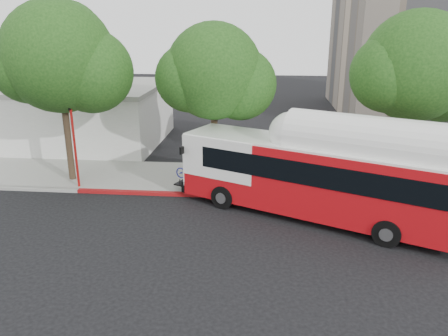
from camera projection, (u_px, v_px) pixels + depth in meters
name	position (u px, v px, depth m)	size (l,w,h in m)	color
ground	(222.00, 232.00, 18.65)	(120.00, 120.00, 0.00)	black
sidewalk	(233.00, 179.00, 24.77)	(60.00, 5.00, 0.15)	gray
curb_strip	(229.00, 196.00, 22.31)	(60.00, 0.30, 0.15)	gray
red_curb_segment	(172.00, 194.00, 22.57)	(10.00, 0.32, 0.16)	maroon
street_tree_left	(68.00, 61.00, 22.57)	(6.67, 5.80, 9.74)	#2D2116
street_tree_mid	(222.00, 75.00, 22.57)	(5.75, 5.00, 8.62)	#2D2116
street_tree_right	(425.00, 71.00, 21.39)	(6.21, 5.40, 9.18)	#2D2116
low_commercial_bldg	(53.00, 113.00, 32.43)	(16.20, 10.20, 4.25)	silver
transit_bus	(316.00, 179.00, 19.52)	(13.09, 7.67, 3.95)	#B50C12
signal_pole	(75.00, 147.00, 22.76)	(0.13, 0.43, 4.55)	#A61411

